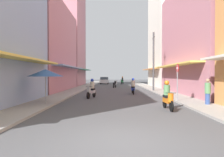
# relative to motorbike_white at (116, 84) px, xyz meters

# --- Properties ---
(ground_plane) EXTENTS (113.93, 113.93, 0.00)m
(ground_plane) POSITION_rel_motorbike_white_xyz_m (0.03, -5.68, -0.50)
(ground_plane) COLOR #4C4C4F
(sidewalk_left) EXTENTS (1.97, 59.79, 0.12)m
(sidewalk_left) POSITION_rel_motorbike_white_xyz_m (-4.88, -5.68, -0.44)
(sidewalk_left) COLOR #9E9991
(sidewalk_left) RESTS_ON ground
(sidewalk_right) EXTENTS (1.97, 59.79, 0.12)m
(sidewalk_right) POSITION_rel_motorbike_white_xyz_m (4.94, -5.68, -0.44)
(sidewalk_right) COLOR #9E9991
(sidewalk_right) RESTS_ON ground
(building_left_mid) EXTENTS (7.05, 13.02, 9.99)m
(building_left_mid) POSITION_rel_motorbike_white_xyz_m (-8.87, -8.98, 4.49)
(building_left_mid) COLOR #B7727F
(building_left_mid) RESTS_ON ground
(building_left_far) EXTENTS (7.05, 9.29, 17.35)m
(building_left_far) POSITION_rel_motorbike_white_xyz_m (-8.87, 2.83, 8.16)
(building_left_far) COLOR #B7727F
(building_left_far) RESTS_ON ground
(building_right_mid) EXTENTS (7.05, 13.62, 10.96)m
(building_right_mid) POSITION_rel_motorbike_white_xyz_m (8.92, -13.12, 4.97)
(building_right_mid) COLOR #B7727F
(building_right_mid) RESTS_ON ground
(building_right_far) EXTENTS (7.05, 10.39, 15.90)m
(building_right_far) POSITION_rel_motorbike_white_xyz_m (8.92, -0.32, 7.44)
(building_right_far) COLOR silver
(building_right_far) RESTS_ON ground
(motorbike_white) EXTENTS (0.55, 1.81, 0.96)m
(motorbike_white) POSITION_rel_motorbike_white_xyz_m (0.00, 0.00, 0.00)
(motorbike_white) COLOR black
(motorbike_white) RESTS_ON ground
(motorbike_silver) EXTENTS (0.69, 1.76, 1.58)m
(motorbike_silver) POSITION_rel_motorbike_white_xyz_m (-2.09, -16.51, 0.20)
(motorbike_silver) COLOR black
(motorbike_silver) RESTS_ON ground
(motorbike_orange) EXTENTS (0.55, 1.81, 1.58)m
(motorbike_orange) POSITION_rel_motorbike_white_xyz_m (2.66, -22.13, 0.20)
(motorbike_orange) COLOR black
(motorbike_orange) RESTS_ON ground
(motorbike_green) EXTENTS (0.70, 1.76, 1.58)m
(motorbike_green) POSITION_rel_motorbike_white_xyz_m (1.36, 8.78, 0.20)
(motorbike_green) COLOR black
(motorbike_green) RESTS_ON ground
(motorbike_blue) EXTENTS (0.55, 1.81, 1.58)m
(motorbike_blue) POSITION_rel_motorbike_white_xyz_m (1.59, -12.93, 0.20)
(motorbike_blue) COLOR black
(motorbike_blue) RESTS_ON ground
(motorbike_black) EXTENTS (0.64, 1.78, 0.96)m
(motorbike_black) POSITION_rel_motorbike_white_xyz_m (-0.19, -2.91, 0.00)
(motorbike_black) COLOR black
(motorbike_black) RESTS_ON ground
(parked_car) EXTENTS (1.80, 4.12, 1.45)m
(parked_car) POSITION_rel_motorbike_white_xyz_m (-2.32, 10.17, 0.24)
(parked_car) COLOR silver
(parked_car) RESTS_ON ground
(pedestrian_crossing) EXTENTS (0.34, 0.34, 1.66)m
(pedestrian_crossing) POSITION_rel_motorbike_white_xyz_m (5.37, -20.86, 0.33)
(pedestrian_crossing) COLOR #334C8C
(pedestrian_crossing) RESTS_ON ground
(vendor_umbrella) EXTENTS (2.18, 2.18, 2.23)m
(vendor_umbrella) POSITION_rel_motorbike_white_xyz_m (-4.51, -20.51, 1.50)
(vendor_umbrella) COLOR #99999E
(vendor_umbrella) RESTS_ON ground
(utility_pole) EXTENTS (0.20, 1.20, 6.71)m
(utility_pole) POSITION_rel_motorbike_white_xyz_m (4.20, -9.72, 2.93)
(utility_pole) COLOR #4C4C4F
(utility_pole) RESTS_ON ground
(street_sign_no_entry) EXTENTS (0.07, 0.60, 2.65)m
(street_sign_no_entry) POSITION_rel_motorbike_white_xyz_m (4.10, -19.03, 1.21)
(street_sign_no_entry) COLOR gray
(street_sign_no_entry) RESTS_ON ground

